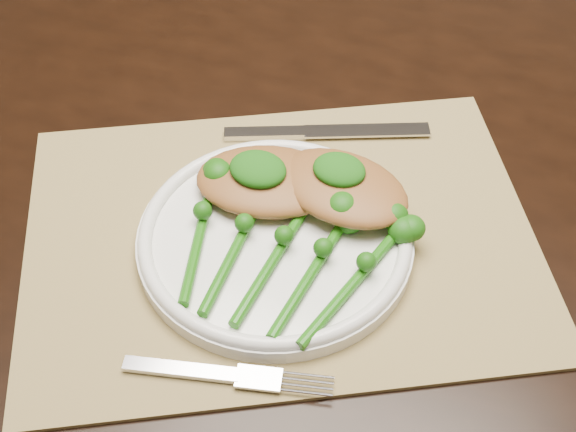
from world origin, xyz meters
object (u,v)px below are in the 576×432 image
at_px(broccolini_bundle, 273,261).
at_px(dinner_plate, 275,238).
at_px(placemat, 280,236).
at_px(chicken_fillet_left, 268,181).
at_px(dining_table, 306,307).

bearing_deg(broccolini_bundle, dinner_plate, 110.22).
bearing_deg(placemat, broccolini_bundle, -104.39).
bearing_deg(chicken_fillet_left, placemat, -68.59).
distance_m(placemat, dinner_plate, 0.02).
distance_m(chicken_fillet_left, broccolini_bundle, 0.09).
relative_size(dining_table, broccolini_bundle, 8.78).
bearing_deg(broccolini_bundle, dining_table, 103.30).
distance_m(placemat, broccolini_bundle, 0.05).
distance_m(dining_table, broccolini_bundle, 0.46).
distance_m(placemat, chicken_fillet_left, 0.05).
relative_size(chicken_fillet_left, broccolini_bundle, 0.70).
relative_size(dinner_plate, broccolini_bundle, 1.30).
height_order(dining_table, placemat, placemat).
relative_size(dining_table, dinner_plate, 6.78).
bearing_deg(placemat, dining_table, 73.03).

